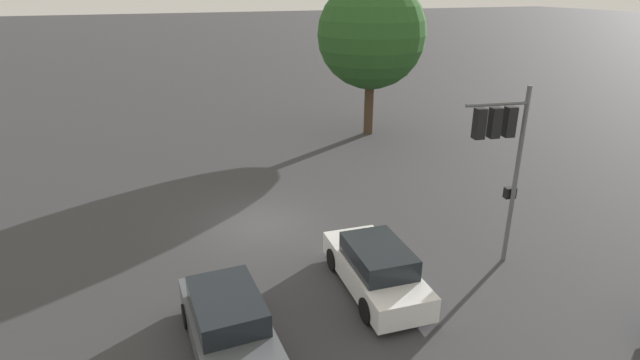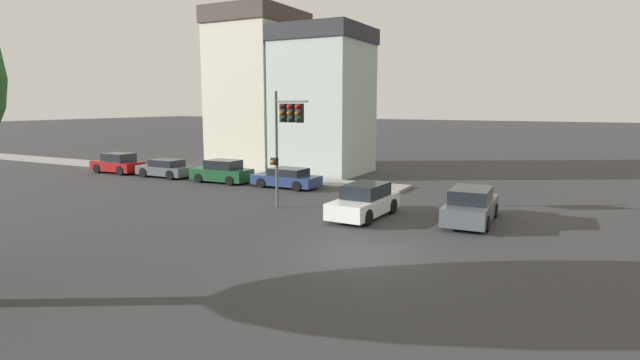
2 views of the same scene
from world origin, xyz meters
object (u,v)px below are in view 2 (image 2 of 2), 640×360
(parked_car_0, at_px, (287,178))
(parked_car_2, at_px, (165,169))
(parked_car_3, at_px, (118,164))
(traffic_signal, at_px, (286,125))
(crossing_car_0, at_px, (471,206))
(parked_car_1, at_px, (222,172))
(crossing_car_1, at_px, (365,202))

(parked_car_0, distance_m, parked_car_2, 9.99)
(parked_car_0, bearing_deg, parked_car_3, 2.85)
(parked_car_2, height_order, parked_car_3, parked_car_3)
(traffic_signal, bearing_deg, crossing_car_0, 107.14)
(traffic_signal, distance_m, crossing_car_0, 9.37)
(parked_car_0, distance_m, parked_car_1, 4.89)
(crossing_car_1, distance_m, parked_car_2, 18.20)
(crossing_car_0, distance_m, crossing_car_1, 4.70)
(parked_car_2, xyz_separation_m, parked_car_3, (-0.04, 4.80, 0.09))
(traffic_signal, xyz_separation_m, parked_car_0, (5.51, 3.41, -3.56))
(parked_car_0, relative_size, parked_car_1, 1.05)
(crossing_car_1, xyz_separation_m, parked_car_2, (5.14, 17.46, -0.11))
(traffic_signal, height_order, parked_car_1, traffic_signal)
(parked_car_3, bearing_deg, crossing_car_1, 168.91)
(crossing_car_1, distance_m, parked_car_1, 13.36)
(crossing_car_0, distance_m, parked_car_3, 27.09)
(crossing_car_1, relative_size, parked_car_0, 1.06)
(crossing_car_0, relative_size, parked_car_2, 1.09)
(traffic_signal, xyz_separation_m, parked_car_3, (5.28, 18.19, -3.45))
(parked_car_0, bearing_deg, parked_car_1, 4.72)
(crossing_car_0, relative_size, parked_car_0, 1.08)
(parked_car_2, bearing_deg, crossing_car_1, 165.18)
(traffic_signal, distance_m, parked_car_3, 19.25)
(parked_car_1, relative_size, parked_car_2, 0.97)
(crossing_car_0, distance_m, parked_car_1, 17.35)
(traffic_signal, distance_m, parked_car_2, 14.84)
(crossing_car_0, height_order, parked_car_3, crossing_car_0)
(parked_car_0, distance_m, parked_car_3, 14.78)
(traffic_signal, xyz_separation_m, crossing_car_0, (1.36, -8.61, -3.43))
(crossing_car_0, xyz_separation_m, parked_car_0, (4.15, 12.02, -0.14))
(parked_car_0, bearing_deg, traffic_signal, 123.65)
(parked_car_3, bearing_deg, parked_car_1, -178.21)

